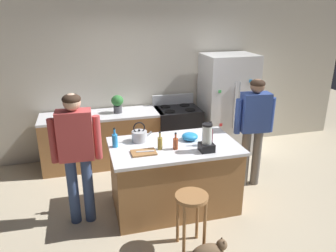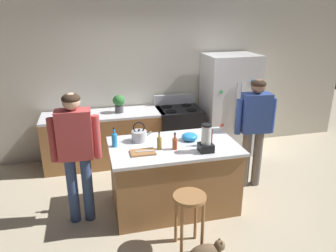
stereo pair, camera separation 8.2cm
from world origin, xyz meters
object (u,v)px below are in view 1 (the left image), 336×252
object	(u,v)px
kitchen_island	(174,176)
person_by_island_left	(76,148)
bottle_cooking_sauce	(176,143)
cutting_board	(144,152)
potted_plant	(117,103)
chef_knife	(145,151)
bottle_wine	(210,136)
refrigerator	(227,105)
bar_stool	(191,207)
bottle_soda	(115,140)
mixing_bowl	(190,137)
tea_kettle	(139,136)
bottle_vinegar	(160,143)
stove_range	(177,132)
blender_appliance	(207,140)
person_by_sink_right	(254,123)
cat	(209,252)

from	to	relation	value
kitchen_island	person_by_island_left	world-z (taller)	person_by_island_left
bottle_cooking_sauce	cutting_board	size ratio (longest dim) A/B	0.72
potted_plant	chef_knife	size ratio (longest dim) A/B	1.36
cutting_board	kitchen_island	bearing A→B (deg)	19.89
bottle_wine	refrigerator	bearing A→B (deg)	58.49
bar_stool	bottle_soda	size ratio (longest dim) A/B	2.61
bottle_wine	mixing_bowl	world-z (taller)	bottle_wine
tea_kettle	bottle_cooking_sauce	bearing A→B (deg)	-43.59
tea_kettle	chef_knife	size ratio (longest dim) A/B	1.25
mixing_bowl	tea_kettle	bearing A→B (deg)	168.64
bottle_vinegar	tea_kettle	xyz separation A→B (m)	(-0.20, 0.32, -0.01)
stove_range	bottle_vinegar	size ratio (longest dim) A/B	4.58
stove_range	potted_plant	distance (m)	1.20
kitchen_island	bottle_soda	world-z (taller)	bottle_soda
bottle_soda	chef_knife	size ratio (longest dim) A/B	1.16
bottle_cooking_sauce	tea_kettle	xyz separation A→B (m)	(-0.38, 0.37, 0.00)
potted_plant	bottle_wine	world-z (taller)	bottle_wine
blender_appliance	bottle_soda	size ratio (longest dim) A/B	1.38
person_by_island_left	tea_kettle	xyz separation A→B (m)	(0.80, 0.25, -0.03)
bottle_vinegar	cutting_board	world-z (taller)	bottle_vinegar
blender_appliance	person_by_sink_right	bearing A→B (deg)	29.98
bottle_soda	bottle_vinegar	bearing A→B (deg)	-22.61
potted_plant	mixing_bowl	world-z (taller)	potted_plant
refrigerator	cutting_board	size ratio (longest dim) A/B	6.02
stove_range	blender_appliance	xyz separation A→B (m)	(-0.18, -1.82, 0.59)
person_by_sink_right	cutting_board	xyz separation A→B (m)	(-1.70, -0.41, -0.08)
cutting_board	chef_knife	world-z (taller)	chef_knife
bottle_vinegar	cutting_board	size ratio (longest dim) A/B	0.79
potted_plant	tea_kettle	xyz separation A→B (m)	(0.12, -1.32, -0.09)
stove_range	person_by_island_left	world-z (taller)	person_by_island_left
kitchen_island	cat	bearing A→B (deg)	-86.28
person_by_island_left	mixing_bowl	size ratio (longest dim) A/B	7.74
mixing_bowl	person_by_island_left	bearing A→B (deg)	-175.11
cutting_board	bottle_soda	bearing A→B (deg)	137.39
blender_appliance	refrigerator	bearing A→B (deg)	58.31
stove_range	chef_knife	xyz separation A→B (m)	(-0.91, -1.68, 0.46)
bottle_vinegar	chef_knife	world-z (taller)	bottle_vinegar
potted_plant	stove_range	bearing A→B (deg)	-1.42
stove_range	person_by_island_left	xyz separation A→B (m)	(-1.71, -1.55, 0.55)
bottle_cooking_sauce	cutting_board	distance (m)	0.41
refrigerator	stove_range	xyz separation A→B (m)	(-0.93, 0.02, -0.44)
potted_plant	tea_kettle	size ratio (longest dim) A/B	1.09
bottle_cooking_sauce	cutting_board	world-z (taller)	bottle_cooking_sauce
mixing_bowl	bottle_vinegar	bearing A→B (deg)	-157.29
mixing_bowl	person_by_sink_right	bearing A→B (deg)	8.64
bar_stool	bottle_vinegar	xyz separation A→B (m)	(-0.16, 0.75, 0.47)
bottle_soda	person_by_sink_right	bearing A→B (deg)	3.60
stove_range	person_by_island_left	size ratio (longest dim) A/B	0.65
mixing_bowl	refrigerator	bearing A→B (deg)	49.72
person_by_island_left	bottle_soda	bearing A→B (deg)	18.24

